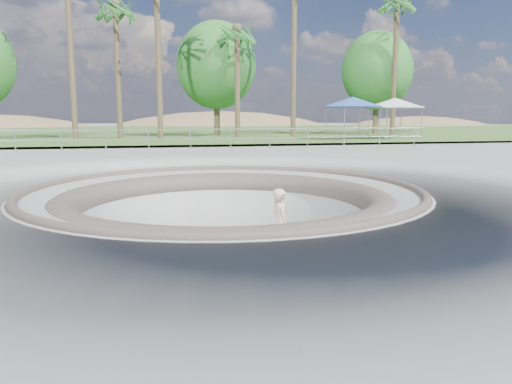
% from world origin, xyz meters
% --- Properties ---
extents(ground, '(180.00, 180.00, 0.00)m').
position_xyz_m(ground, '(0.00, 0.00, 0.00)').
color(ground, gray).
rests_on(ground, ground).
extents(skate_bowl, '(14.00, 14.00, 4.10)m').
position_xyz_m(skate_bowl, '(0.00, 0.00, -1.83)').
color(skate_bowl, gray).
rests_on(skate_bowl, ground).
extents(grass_strip, '(180.00, 36.00, 0.12)m').
position_xyz_m(grass_strip, '(0.00, 34.00, 0.22)').
color(grass_strip, '#3B5D25').
rests_on(grass_strip, ground).
extents(distant_hills, '(103.20, 45.00, 28.60)m').
position_xyz_m(distant_hills, '(3.78, 57.17, -7.02)').
color(distant_hills, brown).
rests_on(distant_hills, ground).
extents(safety_railing, '(25.00, 0.06, 1.03)m').
position_xyz_m(safety_railing, '(0.00, 12.00, 0.69)').
color(safety_railing, gray).
rests_on(safety_railing, ground).
extents(skateboard, '(0.88, 0.33, 0.09)m').
position_xyz_m(skateboard, '(1.39, -0.44, -1.83)').
color(skateboard, brown).
rests_on(skateboard, ground).
extents(skater, '(0.56, 0.75, 1.88)m').
position_xyz_m(skater, '(1.39, -0.44, -0.87)').
color(skater, beige).
rests_on(skater, skateboard).
extents(canopy_white, '(5.25, 5.25, 2.66)m').
position_xyz_m(canopy_white, '(13.84, 18.00, 2.60)').
color(canopy_white, gray).
rests_on(canopy_white, ground).
extents(canopy_blue, '(5.32, 5.32, 2.71)m').
position_xyz_m(canopy_blue, '(10.89, 18.00, 2.65)').
color(canopy_blue, gray).
rests_on(canopy_blue, ground).
extents(palm_b, '(2.60, 2.60, 9.57)m').
position_xyz_m(palm_b, '(-3.94, 22.25, 8.41)').
color(palm_b, brown).
rests_on(palm_b, ground).
extents(palm_d, '(2.60, 2.60, 8.19)m').
position_xyz_m(palm_d, '(3.97, 21.69, 7.13)').
color(palm_d, brown).
rests_on(palm_d, ground).
extents(palm_f, '(2.60, 2.60, 10.79)m').
position_xyz_m(palm_f, '(15.98, 22.52, 9.54)').
color(palm_f, brown).
rests_on(palm_f, ground).
extents(bushy_tree_mid, '(5.87, 5.33, 8.46)m').
position_xyz_m(bushy_tree_mid, '(2.94, 24.86, 5.42)').
color(bushy_tree_mid, brown).
rests_on(bushy_tree_mid, ground).
extents(bushy_tree_right, '(5.70, 5.18, 8.23)m').
position_xyz_m(bushy_tree_right, '(15.90, 25.32, 5.27)').
color(bushy_tree_right, brown).
rests_on(bushy_tree_right, ground).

